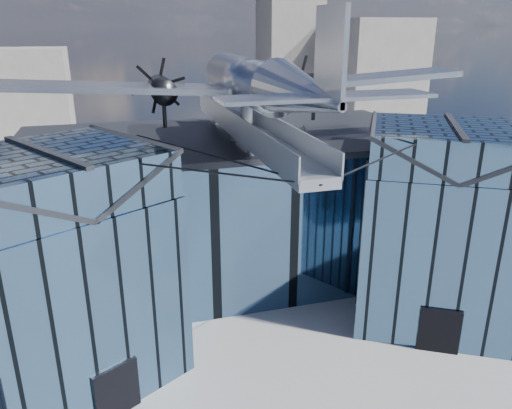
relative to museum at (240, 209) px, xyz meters
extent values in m
plane|color=gray|center=(0.00, -5.82, -5.54)|extent=(120.00, 120.00, 0.00)
cube|color=#436689|center=(0.00, 3.18, -0.79)|extent=(28.00, 14.00, 9.50)
cube|color=#23252A|center=(0.00, 3.18, 4.16)|extent=(28.00, 14.00, 0.40)
cube|color=#436689|center=(-10.50, -6.82, -0.79)|extent=(11.79, 11.43, 9.50)
cube|color=#436689|center=(-10.50, -6.82, 5.06)|extent=(11.56, 11.20, 2.20)
cube|color=#23252A|center=(-8.55, -5.69, 5.06)|extent=(7.98, 9.23, 2.40)
cube|color=#23252A|center=(-10.50, -6.82, 6.21)|extent=(4.30, 7.10, 0.18)
cube|color=black|center=(-8.48, -10.33, -4.24)|extent=(2.03, 1.32, 2.60)
cube|color=black|center=(-6.60, -4.57, -0.79)|extent=(0.34, 0.34, 9.50)
cube|color=#436689|center=(10.50, -6.82, -0.79)|extent=(11.79, 11.43, 9.50)
cube|color=#436689|center=(10.50, -6.82, 5.06)|extent=(11.56, 11.20, 2.20)
cube|color=#23252A|center=(8.55, -5.69, 5.06)|extent=(7.98, 9.23, 2.40)
cube|color=#23252A|center=(12.45, -7.94, 5.06)|extent=(7.98, 9.23, 2.40)
cube|color=#23252A|center=(10.50, -6.82, 6.21)|extent=(4.30, 7.10, 0.18)
cube|color=black|center=(8.48, -10.33, -4.24)|extent=(2.03, 1.32, 2.60)
cube|color=black|center=(6.60, -4.57, -0.79)|extent=(0.34, 0.34, 9.50)
cube|color=#9CA1A9|center=(0.00, -2.32, 5.56)|extent=(1.80, 21.00, 0.50)
cube|color=#9CA1A9|center=(-0.90, -2.32, 6.21)|extent=(0.08, 21.00, 1.10)
cube|color=#9CA1A9|center=(0.90, -2.32, 6.21)|extent=(0.08, 21.00, 1.10)
cylinder|color=#9CA1A9|center=(0.00, 7.18, 4.89)|extent=(0.44, 0.44, 1.35)
cylinder|color=#9CA1A9|center=(0.00, 1.18, 4.89)|extent=(0.44, 0.44, 1.35)
cylinder|color=#9CA1A9|center=(0.00, -2.82, 4.89)|extent=(0.44, 0.44, 1.35)
cylinder|color=#9CA1A9|center=(0.00, -1.82, 6.51)|extent=(0.70, 0.70, 1.40)
cylinder|color=black|center=(-5.25, -9.82, 5.86)|extent=(10.55, 6.08, 0.69)
cylinder|color=black|center=(5.25, -9.82, 5.86)|extent=(10.55, 6.08, 0.69)
cylinder|color=black|center=(-3.00, -4.32, 5.01)|extent=(6.09, 17.04, 1.19)
cylinder|color=black|center=(3.00, -4.32, 5.01)|extent=(6.09, 17.04, 1.19)
cylinder|color=#ABB0B8|center=(0.00, -1.82, 8.46)|extent=(2.50, 11.00, 2.50)
sphere|color=#ABB0B8|center=(0.00, 3.68, 8.46)|extent=(2.50, 2.50, 2.50)
cube|color=black|center=(0.00, 2.68, 9.15)|extent=(1.60, 1.40, 0.50)
cone|color=#ABB0B8|center=(0.00, -10.82, 8.76)|extent=(2.50, 7.00, 2.50)
cube|color=#ABB0B8|center=(0.00, -13.12, 10.36)|extent=(0.18, 2.40, 3.40)
cube|color=#ABB0B8|center=(0.00, -13.02, 8.96)|extent=(8.00, 1.80, 0.14)
cube|color=#ABB0B8|center=(-7.00, -0.82, 8.16)|extent=(14.00, 3.20, 1.08)
cylinder|color=black|center=(-4.60, -0.22, 7.91)|extent=(1.44, 3.20, 1.44)
cone|color=black|center=(-4.60, 1.58, 7.91)|extent=(0.70, 0.70, 0.70)
cube|color=black|center=(-4.60, 1.73, 7.91)|extent=(1.05, 0.06, 3.33)
cube|color=black|center=(-4.60, 1.73, 7.91)|extent=(2.53, 0.06, 2.53)
cube|color=black|center=(-4.60, 1.73, 7.91)|extent=(3.33, 0.06, 1.05)
cylinder|color=black|center=(-4.60, -0.82, 6.69)|extent=(0.24, 0.24, 1.75)
cube|color=#ABB0B8|center=(7.00, -0.82, 8.16)|extent=(14.00, 3.20, 1.08)
cylinder|color=black|center=(4.60, -0.22, 7.91)|extent=(1.44, 3.20, 1.44)
cone|color=black|center=(4.60, 1.58, 7.91)|extent=(0.70, 0.70, 0.70)
cube|color=black|center=(4.60, 1.73, 7.91)|extent=(1.05, 0.06, 3.33)
cube|color=black|center=(4.60, 1.73, 7.91)|extent=(2.53, 0.06, 2.53)
cube|color=black|center=(4.60, 1.73, 7.91)|extent=(3.33, 0.06, 1.05)
cylinder|color=black|center=(4.60, -0.82, 6.69)|extent=(0.24, 0.24, 1.75)
cube|color=gray|center=(32.00, 42.18, 3.46)|extent=(12.00, 14.00, 18.00)
cube|color=gray|center=(-20.00, 49.18, 1.46)|extent=(14.00, 10.00, 14.00)
cube|color=gray|center=(22.00, 52.18, 7.46)|extent=(9.00, 9.00, 26.00)
camera|label=1|loc=(-7.54, -29.78, 11.37)|focal=35.00mm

